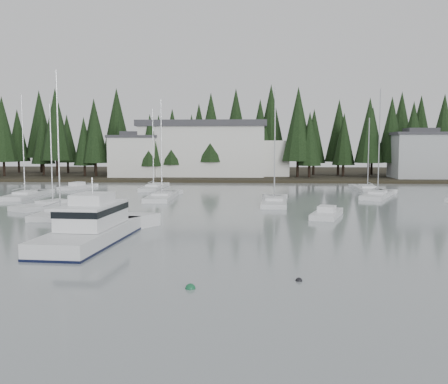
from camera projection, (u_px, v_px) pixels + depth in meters
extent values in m
plane|color=gray|center=(114.00, 331.00, 17.74)|extent=(260.00, 260.00, 0.00)
cube|color=black|center=(231.00, 174.00, 114.15)|extent=(240.00, 54.00, 1.00)
cube|color=silver|center=(135.00, 157.00, 96.90)|extent=(9.00, 7.00, 7.50)
cube|color=#38383D|center=(135.00, 137.00, 96.52)|extent=(9.54, 7.42, 0.50)
cube|color=#38383D|center=(135.00, 134.00, 96.47)|extent=(4.95, 3.85, 0.80)
cube|color=#999EA0|center=(420.00, 157.00, 92.77)|extent=(10.00, 8.00, 8.00)
cube|color=#38383D|center=(421.00, 134.00, 92.37)|extent=(10.60, 8.48, 0.50)
cube|color=#38383D|center=(421.00, 130.00, 92.32)|extent=(5.50, 4.40, 0.80)
cube|color=silver|center=(203.00, 151.00, 99.01)|extent=(24.00, 10.00, 10.00)
cube|color=#38383D|center=(203.00, 124.00, 98.52)|extent=(25.00, 11.00, 1.20)
cube|color=silver|center=(263.00, 158.00, 100.45)|extent=(10.00, 8.00, 7.00)
cube|color=silver|center=(90.00, 240.00, 33.84)|extent=(4.44, 12.03, 1.72)
cube|color=black|center=(90.00, 242.00, 33.85)|extent=(4.48, 12.09, 0.24)
cube|color=white|center=(93.00, 215.00, 34.27)|extent=(3.40, 6.33, 1.56)
cube|color=black|center=(93.00, 209.00, 34.23)|extent=(3.48, 6.39, 0.43)
cube|color=white|center=(93.00, 199.00, 34.16)|extent=(2.39, 3.21, 0.70)
cylinder|color=#A5A8AD|center=(92.00, 186.00, 34.08)|extent=(0.10, 0.10, 1.18)
cube|color=silver|center=(162.00, 199.00, 61.93)|extent=(3.16, 10.70, 1.05)
cube|color=white|center=(162.00, 194.00, 61.87)|extent=(2.13, 3.66, 0.30)
cylinder|color=#A5A8AD|center=(161.00, 147.00, 61.34)|extent=(0.14, 0.14, 11.71)
cube|color=silver|center=(274.00, 204.00, 56.34)|extent=(3.26, 10.45, 1.05)
cube|color=white|center=(274.00, 198.00, 56.28)|extent=(2.08, 3.61, 0.30)
cylinder|color=#A5A8AD|center=(275.00, 144.00, 55.70)|extent=(0.14, 0.14, 12.56)
cube|color=silver|center=(367.00, 191.00, 72.41)|extent=(3.28, 9.52, 1.05)
cube|color=white|center=(368.00, 187.00, 72.35)|extent=(2.16, 3.28, 0.30)
cylinder|color=#A5A8AD|center=(369.00, 153.00, 71.90)|extent=(0.14, 0.14, 10.01)
cube|color=silver|center=(378.00, 197.00, 63.96)|extent=(6.59, 10.54, 1.05)
cube|color=white|center=(378.00, 192.00, 63.90)|extent=(3.13, 3.97, 0.30)
cylinder|color=#A5A8AD|center=(379.00, 141.00, 63.29)|extent=(0.14, 0.14, 13.20)
cube|color=silver|center=(154.00, 189.00, 75.35)|extent=(2.69, 10.63, 1.05)
cube|color=white|center=(153.00, 185.00, 75.29)|extent=(1.84, 3.63, 0.30)
cylinder|color=#A5A8AD|center=(153.00, 148.00, 74.77)|extent=(0.14, 0.14, 11.48)
cube|color=silver|center=(25.00, 197.00, 63.48)|extent=(3.48, 10.12, 1.05)
cube|color=white|center=(25.00, 192.00, 63.42)|extent=(2.20, 3.51, 0.30)
cylinder|color=#A5A8AD|center=(23.00, 144.00, 62.85)|extent=(0.14, 0.14, 12.44)
cube|color=silver|center=(53.00, 208.00, 53.12)|extent=(6.58, 9.34, 1.05)
cube|color=white|center=(53.00, 202.00, 53.06)|extent=(3.15, 3.63, 0.30)
cylinder|color=#A5A8AD|center=(51.00, 154.00, 52.58)|extent=(0.14, 0.14, 10.38)
cube|color=silver|center=(60.00, 215.00, 47.53)|extent=(2.70, 9.76, 1.05)
cube|color=white|center=(60.00, 208.00, 47.46)|extent=(1.83, 3.33, 0.30)
cylinder|color=#A5A8AD|center=(58.00, 141.00, 46.87)|extent=(0.14, 0.14, 13.04)
cube|color=silver|center=(327.00, 216.00, 45.99)|extent=(3.84, 6.21, 0.90)
cube|color=white|center=(327.00, 209.00, 45.93)|extent=(1.99, 2.22, 0.55)
cube|color=silver|center=(77.00, 188.00, 75.79)|extent=(3.96, 7.23, 0.90)
cube|color=white|center=(77.00, 184.00, 75.72)|extent=(2.03, 2.53, 0.55)
sphere|color=#145933|center=(190.00, 289.00, 23.00)|extent=(0.48, 0.48, 0.48)
sphere|color=black|center=(299.00, 281.00, 24.29)|extent=(0.35, 0.35, 0.35)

